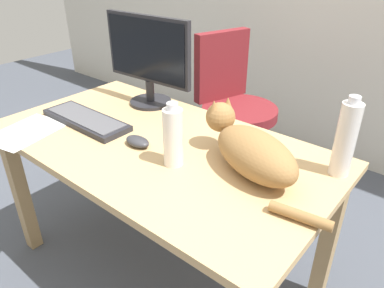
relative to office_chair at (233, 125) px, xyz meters
name	(u,v)px	position (x,y,z in m)	size (l,w,h in m)	color
ground_plane	(164,268)	(0.17, -0.81, -0.42)	(8.00, 8.00, 0.00)	#474C56
desk	(158,163)	(0.17, -0.81, 0.18)	(1.39, 0.75, 0.70)	tan
office_chair	(233,125)	(0.00, 0.00, 0.00)	(0.50, 0.48, 0.96)	black
monitor	(148,58)	(-0.14, -0.54, 0.51)	(0.48, 0.20, 0.41)	#232328
keyboard	(86,120)	(-0.20, -0.88, 0.29)	(0.44, 0.15, 0.03)	#232328
cat	(251,150)	(0.56, -0.75, 0.36)	(0.57, 0.31, 0.20)	olive
computer_mouse	(138,141)	(0.13, -0.87, 0.30)	(0.11, 0.06, 0.04)	#333338
paper_sheet	(26,132)	(-0.31, -1.09, 0.28)	(0.21, 0.30, 0.00)	white
water_bottle	(173,137)	(0.33, -0.88, 0.39)	(0.07, 0.07, 0.23)	silver
spray_bottle	(346,139)	(0.80, -0.57, 0.41)	(0.07, 0.07, 0.28)	silver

